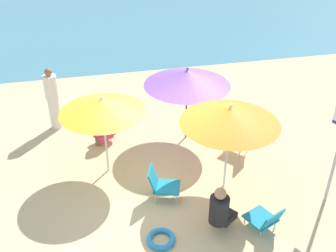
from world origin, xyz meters
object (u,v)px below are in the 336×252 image
Objects in this scene: person_b at (107,125)px; umbrella_purple at (187,77)px; beach_chair_c at (161,183)px; umbrella_yellow at (102,106)px; umbrella_orange at (230,115)px; swim_ring at (161,239)px; person_a at (220,210)px; beach_chair_a at (265,219)px; beach_chair_b at (241,143)px; person_c at (53,99)px.

umbrella_purple is at bearing 144.09° from person_b.
umbrella_yellow is at bearing 147.50° from beach_chair_c.
umbrella_yellow is 0.95× the size of umbrella_orange.
person_b is 1.79× the size of swim_ring.
person_a reaches higher than person_b.
beach_chair_c is (-1.62, 1.25, 0.10)m from beach_chair_a.
swim_ring is (0.58, -3.39, -0.39)m from person_b.
person_b is at bearing 27.31° from beach_chair_b.
umbrella_yellow is 3.24m from beach_chair_b.
swim_ring is at bearing -51.32° from person_c.
umbrella_yellow is 3.02m from person_a.
beach_chair_a is 4.29m from person_b.
umbrella_purple is 2.79× the size of beach_chair_c.
beach_chair_b is 2.30m from beach_chair_c.
umbrella_purple reaches higher than person_a.
umbrella_purple is 3.38m from person_c.
umbrella_purple reaches higher than beach_chair_c.
person_a is (-0.22, -3.11, -1.10)m from umbrella_purple.
beach_chair_b is at bearing 128.68° from person_b.
beach_chair_c is 0.72× the size of person_a.
person_c is at bearing 159.01° from umbrella_purple.
person_c reaches higher than beach_chair_b.
umbrella_orange is at bearing 103.80° from beach_chair_b.
umbrella_purple is at bearing 24.90° from umbrella_yellow.
beach_chair_a is 0.84m from person_a.
umbrella_purple is 3.71m from swim_ring.
person_c reaches higher than person_a.
person_b is at bearing 126.99° from beach_chair_c.
beach_chair_c is 0.44× the size of person_c.
umbrella_purple is 2.00× the size of person_a.
umbrella_yellow is 2.49m from person_c.
umbrella_yellow is 1.66m from person_b.
beach_chair_c reaches higher than swim_ring.
person_b is at bearing 84.23° from umbrella_yellow.
beach_chair_b is 0.46× the size of person_c.
person_b is (-2.14, 2.21, -1.23)m from umbrella_orange.
umbrella_orange reaches higher than swim_ring.
person_b is at bearing 99.71° from swim_ring.
beach_chair_c is at bearing -176.78° from umbrella_orange.
beach_chair_b is 0.75× the size of person_a.
beach_chair_b is at bearing 25.19° from person_a.
person_a is 1.15m from swim_ring.
umbrella_purple is at bearing 98.55° from umbrella_orange.
beach_chair_c is at bearing 29.13° from beach_chair_a.
beach_chair_c reaches higher than beach_chair_a.
person_a is (-0.79, 0.16, 0.23)m from beach_chair_a.
beach_chair_b is (1.02, -0.99, -1.26)m from umbrella_purple.
umbrella_purple is at bearing 80.19° from beach_chair_c.
swim_ring is (0.70, -2.21, -1.54)m from umbrella_yellow.
beach_chair_a is (0.28, -1.33, -1.40)m from umbrella_orange.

